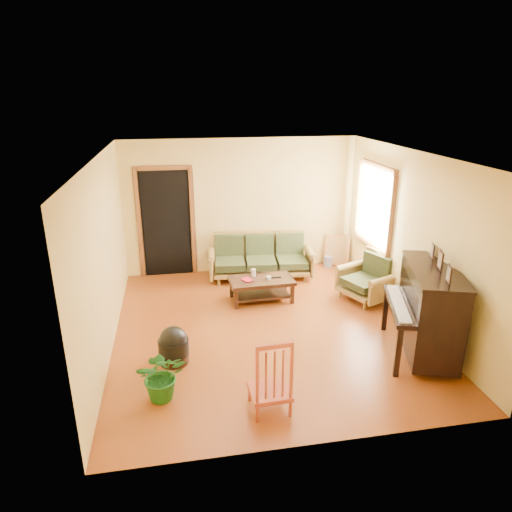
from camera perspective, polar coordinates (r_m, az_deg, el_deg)
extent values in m
plane|color=#6A2B0D|center=(7.07, 1.28, -8.90)|extent=(5.00, 5.00, 0.00)
cube|color=black|center=(8.87, -11.15, 3.96)|extent=(1.08, 0.16, 2.05)
cube|color=white|center=(8.36, 14.63, 6.08)|extent=(0.12, 1.36, 1.46)
cube|color=olive|center=(8.72, 0.61, -0.12)|extent=(2.04, 1.01, 0.84)
cube|color=black|center=(7.85, 0.67, -4.21)|extent=(1.11, 0.64, 0.39)
cube|color=olive|center=(8.02, 13.54, -2.60)|extent=(1.05, 1.07, 0.83)
cube|color=black|center=(6.56, 20.83, -6.59)|extent=(1.23, 1.60, 1.25)
cylinder|color=black|center=(6.24, -10.24, -11.42)|extent=(0.53, 0.53, 0.39)
cube|color=maroon|center=(5.21, 1.72, -14.40)|extent=(0.47, 0.51, 0.94)
cube|color=#CE9144|center=(9.51, 10.06, 0.74)|extent=(0.51, 0.30, 0.67)
cylinder|color=#34539D|center=(9.50, 8.97, -0.66)|extent=(0.22, 0.22, 0.22)
imported|color=#185217|center=(5.56, -11.66, -14.36)|extent=(0.57, 0.50, 0.63)
imported|color=#A61622|center=(7.68, -1.56, -3.13)|extent=(0.22, 0.24, 0.02)
cylinder|color=white|center=(7.86, -0.34, -2.11)|extent=(0.08, 0.08, 0.13)
cylinder|color=white|center=(7.75, 1.58, -2.75)|extent=(0.10, 0.10, 0.06)
cube|color=black|center=(7.83, 2.56, -2.66)|extent=(0.16, 0.04, 0.02)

